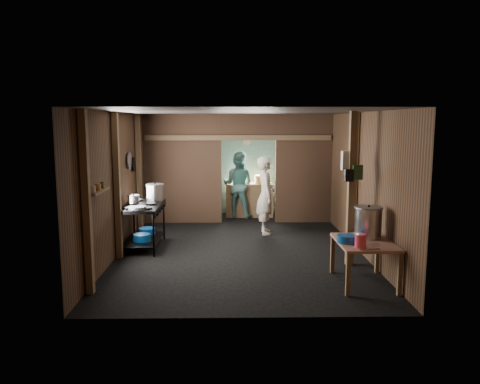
{
  "coord_description": "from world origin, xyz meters",
  "views": [
    {
      "loc": [
        -0.17,
        -9.13,
        2.43
      ],
      "look_at": [
        0.0,
        -0.2,
        1.1
      ],
      "focal_mm": 35.51,
      "sensor_mm": 36.0,
      "label": 1
    }
  ],
  "objects_px": {
    "stove_pot_large": "(155,193)",
    "pink_bucket": "(361,241)",
    "yellow_tub": "(262,179)",
    "gas_range": "(143,226)",
    "stock_pot": "(368,223)",
    "prep_table": "(364,262)",
    "cook": "(266,195)"
  },
  "relations": [
    {
      "from": "prep_table",
      "to": "yellow_tub",
      "type": "relative_size",
      "value": 2.87
    },
    {
      "from": "yellow_tub",
      "to": "cook",
      "type": "height_order",
      "value": "cook"
    },
    {
      "from": "cook",
      "to": "prep_table",
      "type": "bearing_deg",
      "value": -162.05
    },
    {
      "from": "gas_range",
      "to": "pink_bucket",
      "type": "height_order",
      "value": "pink_bucket"
    },
    {
      "from": "stove_pot_large",
      "to": "yellow_tub",
      "type": "height_order",
      "value": "stove_pot_large"
    },
    {
      "from": "cook",
      "to": "stove_pot_large",
      "type": "bearing_deg",
      "value": 102.43
    },
    {
      "from": "pink_bucket",
      "to": "yellow_tub",
      "type": "bearing_deg",
      "value": 100.57
    },
    {
      "from": "gas_range",
      "to": "pink_bucket",
      "type": "xyz_separation_m",
      "value": [
        3.55,
        -2.51,
        0.33
      ]
    },
    {
      "from": "gas_range",
      "to": "yellow_tub",
      "type": "bearing_deg",
      "value": 50.62
    },
    {
      "from": "stove_pot_large",
      "to": "yellow_tub",
      "type": "distance_m",
      "value": 3.46
    },
    {
      "from": "pink_bucket",
      "to": "yellow_tub",
      "type": "height_order",
      "value": "yellow_tub"
    },
    {
      "from": "gas_range",
      "to": "stove_pot_large",
      "type": "relative_size",
      "value": 4.04
    },
    {
      "from": "stove_pot_large",
      "to": "stock_pot",
      "type": "height_order",
      "value": "stove_pot_large"
    },
    {
      "from": "cook",
      "to": "gas_range",
      "type": "bearing_deg",
      "value": 111.77
    },
    {
      "from": "cook",
      "to": "stock_pot",
      "type": "bearing_deg",
      "value": -158.76
    },
    {
      "from": "stock_pot",
      "to": "cook",
      "type": "xyz_separation_m",
      "value": [
        -1.36,
        3.04,
        -0.04
      ]
    },
    {
      "from": "stock_pot",
      "to": "yellow_tub",
      "type": "xyz_separation_m",
      "value": [
        -1.31,
        4.97,
        0.07
      ]
    },
    {
      "from": "stock_pot",
      "to": "pink_bucket",
      "type": "relative_size",
      "value": 2.58
    },
    {
      "from": "prep_table",
      "to": "cook",
      "type": "distance_m",
      "value": 3.55
    },
    {
      "from": "prep_table",
      "to": "pink_bucket",
      "type": "xyz_separation_m",
      "value": [
        -0.16,
        -0.36,
        0.43
      ]
    },
    {
      "from": "stove_pot_large",
      "to": "pink_bucket",
      "type": "xyz_separation_m",
      "value": [
        3.38,
        -3.01,
        -0.25
      ]
    },
    {
      "from": "prep_table",
      "to": "gas_range",
      "type": "bearing_deg",
      "value": 149.88
    },
    {
      "from": "stock_pot",
      "to": "pink_bucket",
      "type": "height_order",
      "value": "stock_pot"
    },
    {
      "from": "gas_range",
      "to": "stove_pot_large",
      "type": "height_order",
      "value": "stove_pot_large"
    },
    {
      "from": "cook",
      "to": "yellow_tub",
      "type": "bearing_deg",
      "value": -4.34
    },
    {
      "from": "stove_pot_large",
      "to": "pink_bucket",
      "type": "distance_m",
      "value": 4.53
    },
    {
      "from": "yellow_tub",
      "to": "prep_table",
      "type": "bearing_deg",
      "value": -77.01
    },
    {
      "from": "pink_bucket",
      "to": "cook",
      "type": "bearing_deg",
      "value": 106.63
    },
    {
      "from": "prep_table",
      "to": "stock_pot",
      "type": "xyz_separation_m",
      "value": [
        0.11,
        0.24,
        0.56
      ]
    },
    {
      "from": "stove_pot_large",
      "to": "cook",
      "type": "bearing_deg",
      "value": 15.33
    },
    {
      "from": "stock_pot",
      "to": "pink_bucket",
      "type": "distance_m",
      "value": 0.67
    },
    {
      "from": "prep_table",
      "to": "stove_pot_large",
      "type": "distance_m",
      "value": 4.48
    }
  ]
}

